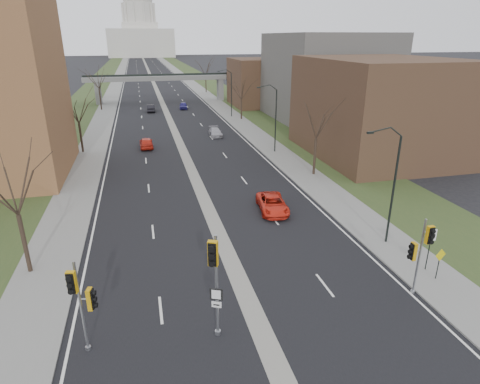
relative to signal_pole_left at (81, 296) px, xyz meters
name	(u,v)px	position (x,y,z in m)	size (l,w,h in m)	color
ground	(256,319)	(8.50, 0.44, -3.26)	(700.00, 700.00, 0.00)	black
road_surface	(151,76)	(8.50, 150.44, -3.25)	(20.00, 600.00, 0.01)	black
median_strip	(151,76)	(8.50, 150.44, -3.26)	(1.20, 600.00, 0.02)	gray
sidewalk_right	(181,75)	(20.50, 150.44, -3.20)	(4.00, 600.00, 0.12)	gray
sidewalk_left	(119,76)	(-3.50, 150.44, -3.20)	(4.00, 600.00, 0.12)	gray
grass_verge_right	(196,75)	(26.50, 150.44, -3.21)	(8.00, 600.00, 0.10)	#263C1B
grass_verge_left	(103,77)	(-9.50, 150.44, -3.21)	(8.00, 600.00, 0.10)	#263C1B
commercial_block_near	(378,108)	(32.50, 28.44, 2.74)	(16.00, 20.00, 12.00)	brown
commercial_block_mid	(326,77)	(36.50, 52.44, 4.24)	(18.00, 22.00, 15.00)	#615E58
commercial_block_far	(264,82)	(30.50, 70.44, 1.74)	(14.00, 14.00, 10.00)	brown
pedestrian_bridge	(161,81)	(8.50, 80.44, 1.59)	(34.00, 3.00, 6.45)	slate
capitol	(140,31)	(8.50, 320.44, 15.34)	(48.00, 42.00, 55.75)	beige
streetlight_near	(388,153)	(19.49, 6.44, 3.70)	(2.61, 0.20, 8.70)	black
streetlight_mid	(270,99)	(19.49, 32.44, 3.70)	(2.61, 0.20, 8.70)	black
streetlight_far	(227,80)	(19.49, 58.44, 3.70)	(2.61, 0.20, 8.70)	black
tree_left_a	(10,176)	(-4.50, 8.44, 3.38)	(7.20, 7.20, 9.40)	#382B21
tree_left_b	(76,105)	(-4.50, 38.44, 2.97)	(6.75, 6.75, 8.81)	#382B21
tree_left_c	(97,75)	(-4.50, 72.44, 3.79)	(7.65, 7.65, 9.99)	#382B21
tree_right_a	(318,115)	(21.50, 22.44, 3.38)	(7.20, 7.20, 9.40)	#382B21
tree_right_b	(241,87)	(21.50, 55.44, 2.56)	(6.30, 6.30, 8.22)	#382B21
tree_right_c	(205,66)	(21.50, 95.44, 3.79)	(7.65, 7.65, 9.99)	#382B21
signal_pole_left	(81,296)	(0.00, 0.00, 0.00)	(1.05, 0.83, 4.97)	gray
signal_pole_median	(215,271)	(6.13, -0.52, 0.74)	(0.84, 0.95, 5.73)	gray
signal_pole_right	(421,248)	(18.12, 0.29, -0.06)	(0.87, 0.85, 4.88)	gray
speed_limit_sign	(430,242)	(20.63, 2.42, -1.14)	(0.63, 0.07, 2.90)	black
warning_sign	(439,259)	(20.54, 1.30, -1.76)	(0.82, 0.17, 2.12)	black
car_left_near	(146,143)	(3.78, 38.80, -2.51)	(1.75, 4.35, 1.48)	red
car_left_far	(151,108)	(5.54, 68.10, -2.53)	(1.54, 4.40, 1.45)	black
car_right_near	(272,204)	(13.91, 14.06, -2.56)	(2.29, 4.98, 1.38)	red
car_right_mid	(215,132)	(14.34, 43.47, -2.64)	(1.74, 4.27, 1.24)	#A1A0A7
car_right_far	(183,106)	(12.37, 69.86, -2.56)	(1.63, 4.06, 1.38)	navy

